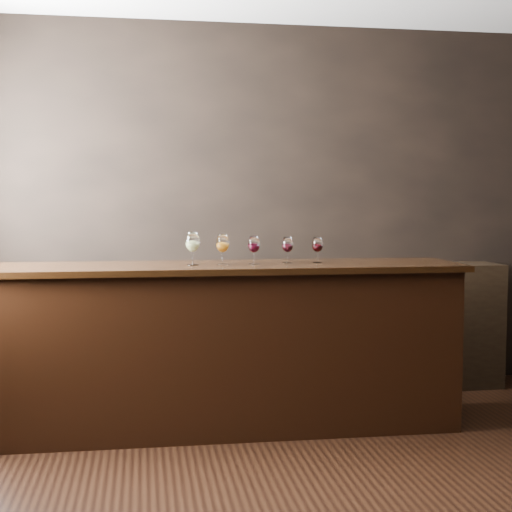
{
  "coord_description": "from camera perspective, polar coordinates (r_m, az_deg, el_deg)",
  "views": [
    {
      "loc": [
        -1.06,
        -3.2,
        1.44
      ],
      "look_at": [
        -0.35,
        1.24,
        1.1
      ],
      "focal_mm": 50.0,
      "sensor_mm": 36.0,
      "label": 1
    }
  ],
  "objects": [
    {
      "name": "ground",
      "position": [
        3.67,
        9.01,
        -18.89
      ],
      "size": [
        5.0,
        5.0,
        0.0
      ],
      "primitive_type": "plane",
      "color": "black",
      "rests_on": "ground"
    },
    {
      "name": "room_shell",
      "position": [
        3.44,
        5.02,
        10.43
      ],
      "size": [
        5.02,
        4.52,
        2.81
      ],
      "color": "black",
      "rests_on": "ground"
    },
    {
      "name": "bar_counter",
      "position": [
        4.57,
        -2.38,
        -7.49
      ],
      "size": [
        2.9,
        0.67,
        1.01
      ],
      "primitive_type": "cube",
      "rotation": [
        0.0,
        0.0,
        -0.01
      ],
      "color": "black",
      "rests_on": "ground"
    },
    {
      "name": "bar_top",
      "position": [
        4.5,
        -2.41,
        -0.91
      ],
      "size": [
        3.0,
        0.73,
        0.04
      ],
      "primitive_type": "cube",
      "rotation": [
        0.0,
        0.0,
        -0.01
      ],
      "color": "black",
      "rests_on": "bar_counter"
    },
    {
      "name": "back_bar_shelf",
      "position": [
        5.51,
        6.0,
        -5.75
      ],
      "size": [
        2.68,
        0.4,
        0.96
      ],
      "primitive_type": "cube",
      "color": "black",
      "rests_on": "ground"
    },
    {
      "name": "glass_white",
      "position": [
        4.44,
        -5.1,
        1.07
      ],
      "size": [
        0.09,
        0.09,
        0.21
      ],
      "color": "white",
      "rests_on": "bar_top"
    },
    {
      "name": "glass_amber",
      "position": [
        4.47,
        -2.69,
        0.97
      ],
      "size": [
        0.08,
        0.08,
        0.19
      ],
      "color": "white",
      "rests_on": "bar_top"
    },
    {
      "name": "glass_red_a",
      "position": [
        4.5,
        -0.17,
        0.9
      ],
      "size": [
        0.08,
        0.08,
        0.18
      ],
      "color": "white",
      "rests_on": "bar_top"
    },
    {
      "name": "glass_red_b",
      "position": [
        4.58,
        2.54,
        0.87
      ],
      "size": [
        0.07,
        0.07,
        0.17
      ],
      "color": "white",
      "rests_on": "bar_top"
    },
    {
      "name": "glass_red_c",
      "position": [
        4.62,
        4.94,
        0.87
      ],
      "size": [
        0.07,
        0.07,
        0.17
      ],
      "color": "white",
      "rests_on": "bar_top"
    }
  ]
}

